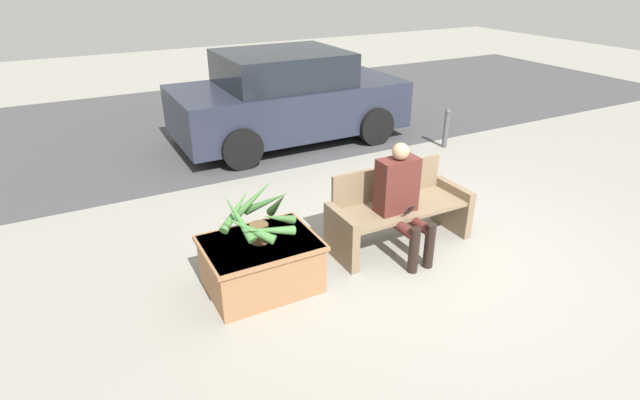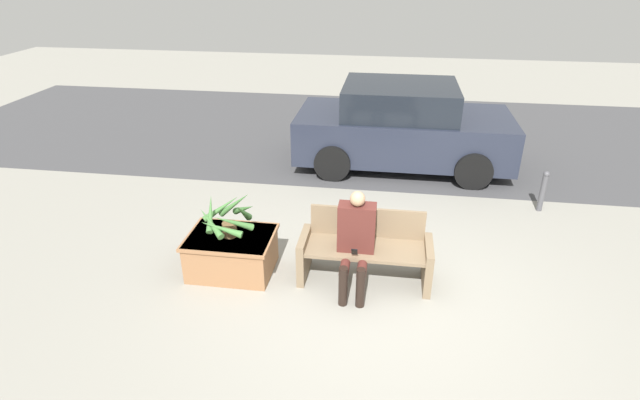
% 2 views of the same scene
% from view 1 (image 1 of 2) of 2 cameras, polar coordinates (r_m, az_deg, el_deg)
% --- Properties ---
extents(ground_plane, '(30.00, 30.00, 0.00)m').
position_cam_1_polar(ground_plane, '(5.48, 12.80, -6.03)').
color(ground_plane, gray).
extents(road_surface, '(20.00, 6.00, 0.01)m').
position_cam_1_polar(road_surface, '(10.26, -8.88, 9.46)').
color(road_surface, '#424244').
rests_on(road_surface, ground_plane).
extents(bench, '(1.56, 0.59, 0.83)m').
position_cam_1_polar(bench, '(5.46, 8.87, -1.12)').
color(bench, '#7A664C').
rests_on(bench, ground_plane).
extents(person_seated, '(0.43, 0.63, 1.20)m').
position_cam_1_polar(person_seated, '(5.15, 9.35, 0.39)').
color(person_seated, '#51231E').
rests_on(person_seated, ground_plane).
extents(planter_box, '(1.05, 0.79, 0.50)m').
position_cam_1_polar(planter_box, '(4.74, -6.75, -7.12)').
color(planter_box, '#936642').
rests_on(planter_box, ground_plane).
extents(potted_plant, '(0.72, 0.74, 0.54)m').
position_cam_1_polar(potted_plant, '(4.48, -7.05, -1.89)').
color(potted_plant, brown).
rests_on(potted_plant, planter_box).
extents(parked_car, '(3.82, 1.98, 1.51)m').
position_cam_1_polar(parked_car, '(8.57, -3.78, 11.55)').
color(parked_car, '#232838').
rests_on(parked_car, ground_plane).
extents(bollard_post, '(0.09, 0.09, 0.65)m').
position_cam_1_polar(bollard_post, '(8.55, 14.23, 8.05)').
color(bollard_post, '#4C4C51').
rests_on(bollard_post, ground_plane).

